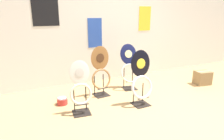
# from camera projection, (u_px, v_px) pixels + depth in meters

# --- Properties ---
(ground_plane) EXTENTS (14.00, 14.00, 0.00)m
(ground_plane) POSITION_uv_depth(u_px,v_px,m) (175.00, 114.00, 3.22)
(ground_plane) COLOR tan
(wall_back) EXTENTS (8.00, 0.07, 2.60)m
(wall_back) POSITION_uv_depth(u_px,v_px,m) (116.00, 25.00, 4.70)
(wall_back) COLOR silver
(wall_back) RESTS_ON ground_plane
(toilet_seat_display_white_plain) EXTENTS (0.37, 0.31, 0.87)m
(toilet_seat_display_white_plain) POSITION_uv_depth(u_px,v_px,m) (81.00, 90.00, 3.15)
(toilet_seat_display_white_plain) COLOR black
(toilet_seat_display_white_plain) RESTS_ON ground_plane
(toilet_seat_display_woodgrain) EXTENTS (0.41, 0.30, 0.98)m
(toilet_seat_display_woodgrain) POSITION_uv_depth(u_px,v_px,m) (101.00, 73.00, 3.84)
(toilet_seat_display_woodgrain) COLOR black
(toilet_seat_display_woodgrain) RESTS_ON ground_plane
(toilet_seat_display_jazz_black) EXTENTS (0.42, 0.28, 0.97)m
(toilet_seat_display_jazz_black) POSITION_uv_depth(u_px,v_px,m) (141.00, 80.00, 3.44)
(toilet_seat_display_jazz_black) COLOR black
(toilet_seat_display_jazz_black) RESTS_ON ground_plane
(toilet_seat_display_navy_moon) EXTENTS (0.44, 0.38, 0.95)m
(toilet_seat_display_navy_moon) POSITION_uv_depth(u_px,v_px,m) (129.00, 67.00, 4.21)
(toilet_seat_display_navy_moon) COLOR black
(toilet_seat_display_navy_moon) RESTS_ON ground_plane
(paint_can) EXTENTS (0.19, 0.19, 0.13)m
(paint_can) POSITION_uv_depth(u_px,v_px,m) (62.00, 101.00, 3.55)
(paint_can) COLOR red
(paint_can) RESTS_ON ground_plane
(storage_box) EXTENTS (0.37, 0.31, 0.31)m
(storage_box) POSITION_uv_depth(u_px,v_px,m) (202.00, 78.00, 4.53)
(storage_box) COLOR #93754C
(storage_box) RESTS_ON ground_plane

